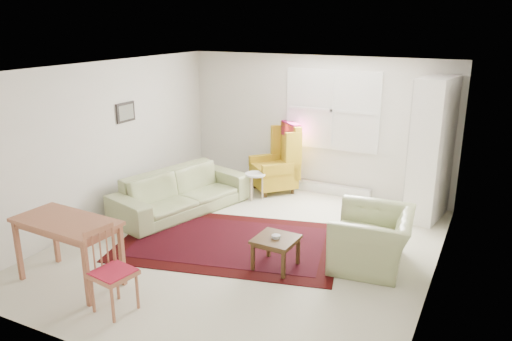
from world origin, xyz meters
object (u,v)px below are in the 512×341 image
at_px(armchair, 373,234).
at_px(desk, 69,251).
at_px(sofa, 181,184).
at_px(desk_chair, 113,272).
at_px(wingback_chair, 274,158).
at_px(stool, 255,186).
at_px(coffee_table, 276,253).
at_px(cabinet, 432,150).

xyz_separation_m(armchair, desk, (-3.17, -2.10, -0.03)).
height_order(sofa, desk_chair, same).
bearing_deg(desk, wingback_chair, 79.24).
xyz_separation_m(sofa, desk_chair, (1.06, -2.80, 0.00)).
xyz_separation_m(desk, desk_chair, (0.91, -0.24, 0.07)).
bearing_deg(desk, sofa, 93.21).
height_order(stool, desk_chair, desk_chair).
bearing_deg(desk_chair, sofa, 29.98).
xyz_separation_m(coffee_table, desk_chair, (-1.18, -1.70, 0.26)).
bearing_deg(cabinet, stool, -160.96).
distance_m(wingback_chair, cabinet, 2.80).
bearing_deg(wingback_chair, sofa, -77.32).
bearing_deg(sofa, stool, -21.48).
bearing_deg(desk, stool, 79.33).
distance_m(armchair, wingback_chair, 3.17).
height_order(sofa, stool, sofa).
xyz_separation_m(stool, desk, (-0.69, -3.65, 0.17)).
distance_m(wingback_chair, coffee_table, 3.06).
relative_size(armchair, desk, 0.87).
height_order(stool, cabinet, cabinet).
xyz_separation_m(wingback_chair, desk, (-0.80, -4.20, -0.24)).
distance_m(armchair, coffee_table, 1.28).
bearing_deg(desk_chair, coffee_table, -25.39).
bearing_deg(desk_chair, wingback_chair, 10.82).
distance_m(coffee_table, desk, 2.55).
relative_size(coffee_table, desk_chair, 0.55).
relative_size(cabinet, desk, 1.75).
bearing_deg(coffee_table, cabinet, 61.38).
xyz_separation_m(coffee_table, desk, (-2.09, -1.45, 0.20)).
bearing_deg(stool, desk, -100.67).
distance_m(sofa, wingback_chair, 1.89).
distance_m(coffee_table, cabinet, 3.20).
xyz_separation_m(wingback_chair, desk_chair, (0.12, -4.44, -0.17)).
relative_size(coffee_table, cabinet, 0.23).
bearing_deg(cabinet, coffee_table, -109.35).
relative_size(wingback_chair, cabinet, 0.57).
relative_size(sofa, desk_chair, 2.48).
distance_m(armchair, desk_chair, 3.26).
relative_size(armchair, desk_chair, 1.19).
height_order(wingback_chair, stool, wingback_chair).
bearing_deg(stool, coffee_table, -57.49).
distance_m(armchair, stool, 2.93).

